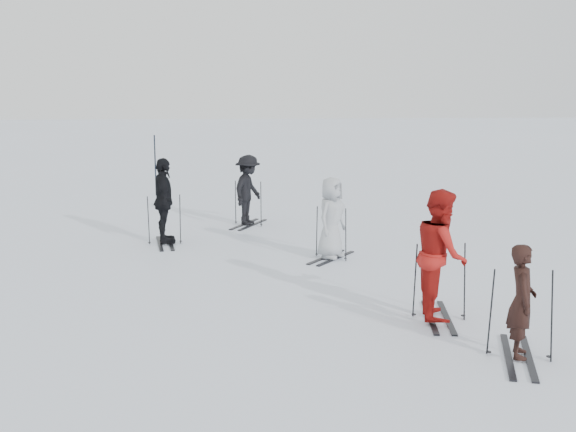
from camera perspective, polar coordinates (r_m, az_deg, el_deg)
The scene contains 12 objects.
ground at distance 13.55m, azimuth 0.30°, elevation -4.93°, with size 120.00×120.00×0.00m, color silver.
skier_near_dark at distance 10.02m, azimuth 17.98°, elevation -6.56°, with size 0.55×0.36×1.52m, color black.
skier_red at distance 11.30m, azimuth 11.98°, elevation -3.08°, with size 0.97×0.76×2.00m, color #A21612.
skier_grey at distance 14.90m, azimuth 3.44°, elevation -0.23°, with size 0.82×0.53×1.67m, color #A2A7AB.
skier_uphill_left at distance 16.43m, azimuth -9.78°, elevation 1.09°, with size 1.13×0.47×1.93m, color black.
skier_uphill_far at distance 18.41m, azimuth -3.17°, elevation 2.00°, with size 1.15×0.66×1.77m, color black.
skis_near_dark at distance 10.06m, azimuth 17.94°, elevation -7.27°, with size 0.91×1.72×1.26m, color black, non-canonical shape.
skis_red at distance 11.40m, azimuth 11.90°, elevation -4.95°, with size 0.90×1.69×1.23m, color black, non-canonical shape.
skis_grey at distance 14.96m, azimuth 3.43°, elevation -1.27°, with size 0.81×1.53×1.12m, color black, non-canonical shape.
skis_uphill_left at distance 16.50m, azimuth -9.74°, elevation -0.23°, with size 0.84×1.58×1.15m, color black, non-canonical shape.
skis_uphill_far at distance 18.45m, azimuth -3.17°, elevation 1.08°, with size 0.86×1.62×1.18m, color black, non-canonical shape.
piste_marker at distance 23.67m, azimuth -10.44°, elevation 3.96°, with size 0.04×0.04×1.95m, color black.
Camera 1 is at (-0.99, -13.02, 3.62)m, focal length 45.00 mm.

